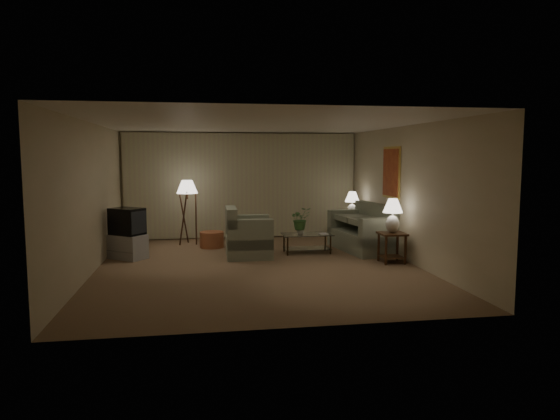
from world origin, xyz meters
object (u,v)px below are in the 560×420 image
(coffee_table, at_px, (307,240))
(crt_tv, at_px, (127,221))
(side_table_near, at_px, (392,242))
(vase, at_px, (300,231))
(tv_cabinet, at_px, (128,247))
(armchair, at_px, (249,237))
(table_lamp_near, at_px, (393,213))
(floor_lamp, at_px, (188,211))
(ottoman, at_px, (212,240))
(sofa, at_px, (362,232))
(table_lamp_far, at_px, (352,202))
(side_table_far, at_px, (352,225))

(coffee_table, xyz_separation_m, crt_tv, (-3.76, 0.01, 0.50))
(side_table_near, xyz_separation_m, vase, (-1.59, 1.25, 0.09))
(tv_cabinet, bearing_deg, vase, 37.44)
(armchair, distance_m, vase, 1.16)
(table_lamp_near, relative_size, coffee_table, 0.62)
(armchair, distance_m, floor_lamp, 2.18)
(crt_tv, distance_m, ottoman, 2.09)
(armchair, xyz_separation_m, crt_tv, (-2.47, 0.20, 0.36))
(table_lamp_near, bearing_deg, floor_lamp, 145.37)
(side_table_near, xyz_separation_m, tv_cabinet, (-5.20, 1.26, -0.16))
(sofa, bearing_deg, ottoman, -113.10)
(table_lamp_far, bearing_deg, table_lamp_near, -90.00)
(sofa, distance_m, crt_tv, 5.06)
(side_table_far, distance_m, tv_cabinet, 5.37)
(vase, bearing_deg, tv_cabinet, 179.91)
(side_table_near, xyz_separation_m, floor_lamp, (-4.01, 2.77, 0.40))
(floor_lamp, bearing_deg, side_table_near, -34.63)
(sofa, distance_m, floor_lamp, 4.13)
(sofa, distance_m, table_lamp_far, 1.38)
(armchair, relative_size, vase, 6.24)
(side_table_near, relative_size, side_table_far, 1.00)
(ottoman, bearing_deg, coffee_table, -26.30)
(armchair, height_order, crt_tv, crt_tv)
(side_table_near, height_order, floor_lamp, floor_lamp)
(side_table_far, xyz_separation_m, table_lamp_far, (-0.00, 0.00, 0.57))
(coffee_table, relative_size, floor_lamp, 0.70)
(side_table_near, distance_m, ottoman, 4.14)
(side_table_near, bearing_deg, floor_lamp, 145.37)
(table_lamp_near, height_order, tv_cabinet, table_lamp_near)
(armchair, height_order, floor_lamp, floor_lamp)
(table_lamp_far, height_order, vase, table_lamp_far)
(side_table_near, height_order, coffee_table, side_table_near)
(side_table_near, height_order, vase, side_table_near)
(side_table_near, height_order, table_lamp_near, table_lamp_near)
(sofa, xyz_separation_m, floor_lamp, (-3.86, 1.42, 0.39))
(sofa, xyz_separation_m, crt_tv, (-5.05, -0.09, 0.36))
(armchair, height_order, ottoman, armchair)
(armchair, bearing_deg, ottoman, 32.46)
(floor_lamp, relative_size, vase, 9.43)
(armchair, height_order, side_table_near, armchair)
(side_table_near, bearing_deg, table_lamp_far, 90.00)
(sofa, height_order, table_lamp_far, table_lamp_far)
(armchair, bearing_deg, crt_tv, 86.30)
(crt_tv, bearing_deg, table_lamp_near, 23.96)
(floor_lamp, bearing_deg, coffee_table, -30.56)
(sofa, xyz_separation_m, vase, (-1.44, -0.10, 0.09))
(sofa, relative_size, floor_lamp, 1.37)
(tv_cabinet, bearing_deg, armchair, 32.81)
(side_table_near, bearing_deg, crt_tv, 166.43)
(side_table_far, bearing_deg, crt_tv, -165.50)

